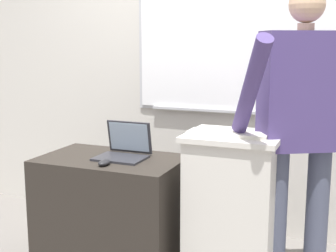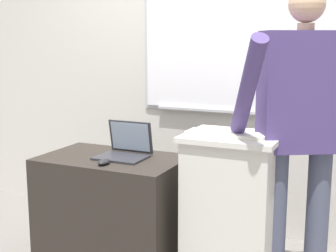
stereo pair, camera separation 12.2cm
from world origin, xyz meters
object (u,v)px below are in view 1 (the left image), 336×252
object	(u,v)px
person_presenter	(301,121)
wireless_keyboard	(228,134)
lectern_podium	(232,213)
laptop	(125,148)
computer_mouse_by_laptop	(104,163)
side_desk	(112,214)

from	to	relation	value
person_presenter	wireless_keyboard	size ratio (longest dim) A/B	3.94
lectern_podium	laptop	bearing A→B (deg)	178.90
person_presenter	computer_mouse_by_laptop	xyz separation A→B (m)	(-1.08, -0.32, -0.27)
computer_mouse_by_laptop	wireless_keyboard	bearing A→B (deg)	12.74
laptop	person_presenter	bearing A→B (deg)	5.16
person_presenter	lectern_podium	bearing A→B (deg)	167.68
laptop	lectern_podium	bearing A→B (deg)	-1.10
person_presenter	wireless_keyboard	world-z (taller)	person_presenter
wireless_keyboard	lectern_podium	bearing A→B (deg)	68.85
lectern_podium	person_presenter	xyz separation A→B (m)	(0.35, 0.11, 0.55)
side_desk	computer_mouse_by_laptop	world-z (taller)	computer_mouse_by_laptop
lectern_podium	laptop	xyz separation A→B (m)	(-0.71, 0.01, 0.33)
wireless_keyboard	person_presenter	bearing A→B (deg)	23.88
side_desk	lectern_podium	bearing A→B (deg)	2.76
lectern_podium	side_desk	distance (m)	0.79
person_presenter	computer_mouse_by_laptop	world-z (taller)	person_presenter
side_desk	laptop	bearing A→B (deg)	35.01
lectern_podium	computer_mouse_by_laptop	world-z (taller)	lectern_podium
lectern_podium	computer_mouse_by_laptop	distance (m)	0.81
laptop	computer_mouse_by_laptop	world-z (taller)	laptop
side_desk	computer_mouse_by_laptop	bearing A→B (deg)	-73.13
laptop	computer_mouse_by_laptop	size ratio (longest dim) A/B	3.06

